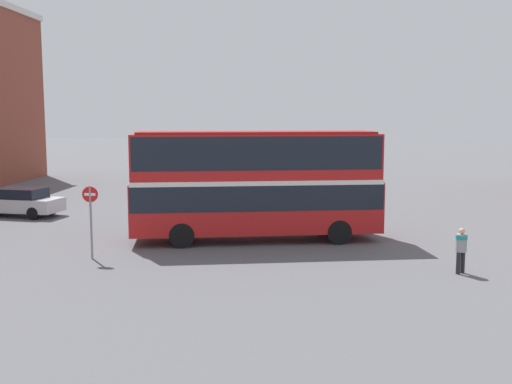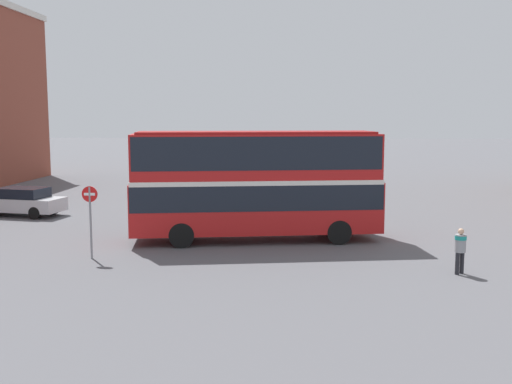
{
  "view_description": "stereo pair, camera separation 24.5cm",
  "coord_description": "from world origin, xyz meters",
  "px_view_note": "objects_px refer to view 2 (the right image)",
  "views": [
    {
      "loc": [
        0.94,
        -25.66,
        5.36
      ],
      "look_at": [
        -0.46,
        -0.24,
        2.12
      ],
      "focal_mm": 42.0,
      "sensor_mm": 36.0,
      "label": 1
    },
    {
      "loc": [
        1.19,
        -25.64,
        5.36
      ],
      "look_at": [
        -0.46,
        -0.24,
        2.12
      ],
      "focal_mm": 42.0,
      "sensor_mm": 36.0,
      "label": 2
    }
  ],
  "objects_px": {
    "parked_car_kerb_near": "(21,201)",
    "pedestrian_foreground": "(460,246)",
    "double_decker_bus": "(256,179)",
    "no_entry_sign": "(90,211)"
  },
  "relations": [
    {
      "from": "pedestrian_foreground",
      "to": "parked_car_kerb_near",
      "type": "bearing_deg",
      "value": 25.6
    },
    {
      "from": "pedestrian_foreground",
      "to": "parked_car_kerb_near",
      "type": "distance_m",
      "value": 23.04
    },
    {
      "from": "double_decker_bus",
      "to": "pedestrian_foreground",
      "type": "relative_size",
      "value": 6.86
    },
    {
      "from": "pedestrian_foreground",
      "to": "no_entry_sign",
      "type": "bearing_deg",
      "value": 47.45
    },
    {
      "from": "double_decker_bus",
      "to": "parked_car_kerb_near",
      "type": "xyz_separation_m",
      "value": [
        -13.08,
        5.69,
        -1.92
      ]
    },
    {
      "from": "double_decker_bus",
      "to": "parked_car_kerb_near",
      "type": "bearing_deg",
      "value": 147.25
    },
    {
      "from": "pedestrian_foreground",
      "to": "parked_car_kerb_near",
      "type": "relative_size",
      "value": 0.33
    },
    {
      "from": "double_decker_bus",
      "to": "no_entry_sign",
      "type": "relative_size",
      "value": 3.94
    },
    {
      "from": "parked_car_kerb_near",
      "to": "pedestrian_foreground",
      "type": "bearing_deg",
      "value": 162.68
    },
    {
      "from": "double_decker_bus",
      "to": "parked_car_kerb_near",
      "type": "relative_size",
      "value": 2.23
    }
  ]
}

